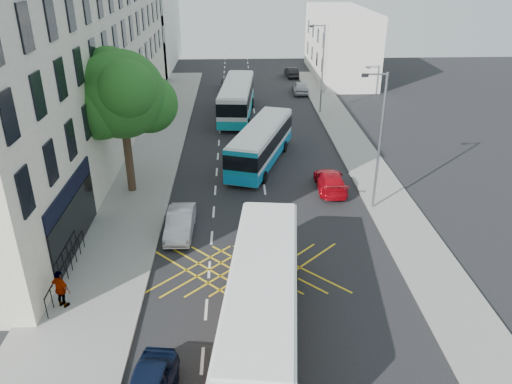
{
  "coord_description": "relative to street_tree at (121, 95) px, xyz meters",
  "views": [
    {
      "loc": [
        -1.77,
        -14.22,
        13.77
      ],
      "look_at": [
        -0.77,
        10.03,
        2.2
      ],
      "focal_mm": 35.0,
      "sensor_mm": 36.0,
      "label": 1
    }
  ],
  "objects": [
    {
      "name": "bus_near",
      "position": [
        7.65,
        -13.6,
        -4.63
      ],
      "size": [
        3.85,
        11.42,
        3.15
      ],
      "rotation": [
        0.0,
        0.0,
        -0.11
      ],
      "color": "silver",
      "rests_on": "ground"
    },
    {
      "name": "distant_car_dark",
      "position": [
        13.72,
        32.78,
        -5.69
      ],
      "size": [
        1.55,
        3.75,
        1.21
      ],
      "primitive_type": "imported",
      "rotation": [
        0.0,
        0.0,
        3.22
      ],
      "color": "black",
      "rests_on": "ground"
    },
    {
      "name": "ground",
      "position": [
        8.51,
        -14.97,
        -6.29
      ],
      "size": [
        120.0,
        120.0,
        0.0
      ],
      "primitive_type": "plane",
      "color": "black",
      "rests_on": "ground"
    },
    {
      "name": "bus_mid",
      "position": [
        8.5,
        4.61,
        -4.81
      ],
      "size": [
        5.36,
        10.26,
        2.82
      ],
      "rotation": [
        0.0,
        0.0,
        -0.32
      ],
      "color": "silver",
      "rests_on": "ground"
    },
    {
      "name": "building_right",
      "position": [
        19.51,
        33.03,
        -2.29
      ],
      "size": [
        6.0,
        18.0,
        8.0
      ],
      "primitive_type": "cube",
      "color": "silver",
      "rests_on": "ground"
    },
    {
      "name": "pedestrian_far",
      "position": [
        -0.78,
        -11.66,
        -5.26
      ],
      "size": [
        1.11,
        0.88,
        1.76
      ],
      "primitive_type": "imported",
      "rotation": [
        0.0,
        0.0,
        2.64
      ],
      "color": "gray",
      "rests_on": "pavement_left"
    },
    {
      "name": "distant_car_grey",
      "position": [
        6.39,
        26.51,
        -5.61
      ],
      "size": [
        2.61,
        5.04,
        1.36
      ],
      "primitive_type": "imported",
      "rotation": [
        0.0,
        0.0,
        0.07
      ],
      "color": "#3C3F43",
      "rests_on": "ground"
    },
    {
      "name": "terrace_far",
      "position": [
        -5.49,
        40.03,
        -1.29
      ],
      "size": [
        8.0,
        20.0,
        10.0
      ],
      "primitive_type": "cube",
      "color": "silver",
      "rests_on": "ground"
    },
    {
      "name": "red_hatchback",
      "position": [
        12.74,
        -0.17,
        -5.67
      ],
      "size": [
        1.82,
        4.33,
        1.25
      ],
      "primitive_type": "imported",
      "rotation": [
        0.0,
        0.0,
        3.12
      ],
      "color": "#BC0814",
      "rests_on": "ground"
    },
    {
      "name": "terrace_main",
      "position": [
        -5.49,
        9.52,
        0.46
      ],
      "size": [
        8.3,
        45.0,
        13.5
      ],
      "color": "beige",
      "rests_on": "ground"
    },
    {
      "name": "street_tree",
      "position": [
        0.0,
        0.0,
        0.0
      ],
      "size": [
        6.3,
        5.7,
        8.8
      ],
      "color": "#382619",
      "rests_on": "pavement_left"
    },
    {
      "name": "railings",
      "position": [
        -1.19,
        -9.67,
        -5.57
      ],
      "size": [
        0.08,
        5.6,
        1.14
      ],
      "primitive_type": null,
      "color": "black",
      "rests_on": "pavement_left"
    },
    {
      "name": "pavement_left",
      "position": [
        0.01,
        0.03,
        -6.22
      ],
      "size": [
        5.0,
        70.0,
        0.15
      ],
      "primitive_type": "cube",
      "color": "gray",
      "rests_on": "ground"
    },
    {
      "name": "pavement_right",
      "position": [
        16.01,
        0.03,
        -6.22
      ],
      "size": [
        3.0,
        70.0,
        0.15
      ],
      "primitive_type": "cube",
      "color": "gray",
      "rests_on": "ground"
    },
    {
      "name": "parked_car_silver",
      "position": [
        3.61,
        -5.42,
        -5.64
      ],
      "size": [
        1.45,
        3.96,
        1.3
      ],
      "primitive_type": "imported",
      "rotation": [
        0.0,
        0.0,
        -0.02
      ],
      "color": "#B8BAC1",
      "rests_on": "ground"
    },
    {
      "name": "bus_far",
      "position": [
        6.84,
        16.52,
        -4.64
      ],
      "size": [
        3.54,
        11.32,
        3.13
      ],
      "rotation": [
        0.0,
        0.0,
        -0.09
      ],
      "color": "silver",
      "rests_on": "ground"
    },
    {
      "name": "lamp_far",
      "position": [
        14.71,
        17.03,
        -1.68
      ],
      "size": [
        1.45,
        0.15,
        8.0
      ],
      "color": "slate",
      "rests_on": "pavement_right"
    },
    {
      "name": "lamp_near",
      "position": [
        14.71,
        -2.97,
        -1.68
      ],
      "size": [
        1.45,
        0.15,
        8.0
      ],
      "color": "slate",
      "rests_on": "pavement_right"
    },
    {
      "name": "distant_car_silver",
      "position": [
        13.83,
        24.64,
        -5.62
      ],
      "size": [
        1.73,
        4.0,
        1.35
      ],
      "primitive_type": "imported",
      "rotation": [
        0.0,
        0.0,
        3.11
      ],
      "color": "#B3B5BC",
      "rests_on": "ground"
    }
  ]
}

